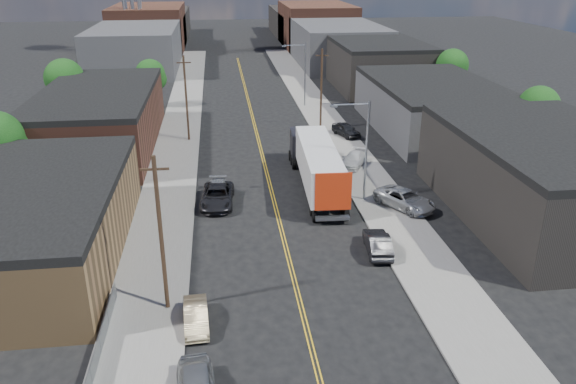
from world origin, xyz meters
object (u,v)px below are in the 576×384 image
object	(u,v)px
car_left_c	(217,196)
car_right_oncoming	(378,243)
car_left_b	(196,316)
semi_truck	(315,161)
car_right_lot_a	(405,199)
car_right_lot_c	(346,130)
car_right_lot_b	(354,159)
car_left_d	(217,191)

from	to	relation	value
car_left_c	car_right_oncoming	xyz separation A→B (m)	(11.60, -10.18, -0.06)
car_left_c	car_left_b	bearing A→B (deg)	-90.15
car_left_b	car_right_oncoming	xyz separation A→B (m)	(13.00, 7.45, 0.10)
semi_truck	car_right_lot_a	xyz separation A→B (m)	(6.79, -6.20, -1.64)
car_left_b	car_right_lot_c	bearing A→B (deg)	61.33
car_right_lot_b	car_right_lot_c	world-z (taller)	car_right_lot_c
car_left_b	car_left_c	xyz separation A→B (m)	(1.40, 17.62, 0.17)
semi_truck	car_left_b	bearing A→B (deg)	-114.20
car_right_lot_b	car_left_b	bearing A→B (deg)	-91.63
semi_truck	car_right_lot_c	bearing A→B (deg)	69.90
semi_truck	car_left_d	world-z (taller)	semi_truck
car_right_lot_b	car_right_lot_c	xyz separation A→B (m)	(1.53, 10.51, 0.09)
car_right_lot_b	car_right_oncoming	bearing A→B (deg)	-68.36
car_left_c	car_right_oncoming	bearing A→B (deg)	-36.87
car_left_b	car_left_c	world-z (taller)	car_left_c
car_left_d	car_right_lot_c	size ratio (longest dim) A/B	1.05
car_right_lot_b	car_left_d	bearing A→B (deg)	-125.61
car_right_lot_b	car_left_c	bearing A→B (deg)	-120.78
car_right_lot_b	car_right_lot_c	size ratio (longest dim) A/B	1.04
car_right_oncoming	car_right_lot_c	size ratio (longest dim) A/B	1.02
semi_truck	car_right_oncoming	world-z (taller)	semi_truck
car_right_lot_a	car_right_lot_b	xyz separation A→B (m)	(-1.87, 10.99, -0.10)
semi_truck	car_right_lot_a	bearing A→B (deg)	-39.68
car_right_lot_b	car_right_lot_c	distance (m)	10.62
car_left_c	car_right_lot_a	world-z (taller)	car_right_lot_a
car_right_lot_a	car_right_lot_c	distance (m)	21.51
semi_truck	car_left_c	xyz separation A→B (m)	(-9.21, -3.26, -1.75)
car_left_c	car_right_lot_a	distance (m)	16.27
semi_truck	car_right_lot_c	size ratio (longest dim) A/B	3.84
car_left_b	car_right_oncoming	bearing A→B (deg)	26.38
car_left_d	car_right_lot_a	distance (m)	16.61
car_right_lot_a	car_left_c	bearing A→B (deg)	138.83
car_left_b	car_left_d	xyz separation A→B (m)	(1.40, 19.13, 0.03)
car_right_lot_b	car_right_lot_a	bearing A→B (deg)	-50.81
car_left_b	car_left_d	bearing A→B (deg)	82.38
car_left_c	car_left_d	xyz separation A→B (m)	(0.00, 1.51, -0.13)
semi_truck	car_left_b	distance (m)	23.51
car_right_lot_a	car_right_lot_b	size ratio (longest dim) A/B	1.20
car_left_b	car_left_c	distance (m)	17.68
semi_truck	car_left_c	size ratio (longest dim) A/B	2.93
car_left_c	car_right_lot_a	size ratio (longest dim) A/B	1.05
car_left_d	car_left_b	bearing A→B (deg)	-91.88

